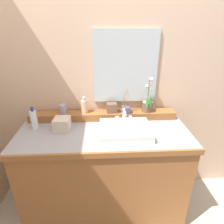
% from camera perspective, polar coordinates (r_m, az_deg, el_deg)
% --- Properties ---
extents(floor, '(2.97, 3.78, 0.10)m').
position_cam_1_polar(floor, '(2.25, -2.02, -26.80)').
color(floor, '#C0B6A1').
rests_on(floor, ground).
extents(wall_back, '(2.97, 0.20, 2.69)m').
position_cam_1_polar(wall_back, '(1.84, -2.98, 13.41)').
color(wall_back, '#D7B193').
rests_on(wall_back, ground).
extents(vanity_cabinet, '(1.44, 0.62, 0.90)m').
position_cam_1_polar(vanity_cabinet, '(1.88, -2.25, -17.36)').
color(vanity_cabinet, '#9A5B2F').
rests_on(vanity_cabinet, ground).
extents(back_ledge, '(1.35, 0.13, 0.07)m').
position_cam_1_polar(back_ledge, '(1.80, -2.64, -1.00)').
color(back_ledge, '#9A5B2F').
rests_on(back_ledge, vanity_cabinet).
extents(sink_basin, '(0.41, 0.33, 0.26)m').
position_cam_1_polar(sink_basin, '(1.56, 3.96, -5.63)').
color(sink_basin, white).
rests_on(sink_basin, vanity_cabinet).
extents(potted_plant, '(0.10, 0.12, 0.32)m').
position_cam_1_polar(potted_plant, '(1.81, 10.51, 2.49)').
color(potted_plant, brown).
rests_on(potted_plant, back_ledge).
extents(soap_dispenser, '(0.06, 0.06, 0.15)m').
position_cam_1_polar(soap_dispenser, '(1.77, -8.22, 1.71)').
color(soap_dispenser, '#DEB38C').
rests_on(soap_dispenser, back_ledge).
extents(tumbler_cup, '(0.06, 0.06, 0.09)m').
position_cam_1_polar(tumbler_cup, '(1.79, -14.39, 0.77)').
color(tumbler_cup, '#978FA7').
rests_on(tumbler_cup, back_ledge).
extents(reed_diffuser, '(0.10, 0.08, 0.23)m').
position_cam_1_polar(reed_diffuser, '(1.77, 4.17, 0.77)').
color(reed_diffuser, '#524658').
rests_on(reed_diffuser, back_ledge).
extents(trinket_box, '(0.10, 0.08, 0.09)m').
position_cam_1_polar(trinket_box, '(1.77, -0.10, 1.27)').
color(trinket_box, brown).
rests_on(trinket_box, back_ledge).
extents(lotion_bottle, '(0.06, 0.06, 0.20)m').
position_cam_1_polar(lotion_bottle, '(1.75, -22.18, -2.03)').
color(lotion_bottle, white).
rests_on(lotion_bottle, vanity_cabinet).
extents(tissue_box, '(0.14, 0.14, 0.10)m').
position_cam_1_polar(tissue_box, '(1.67, -14.61, -3.47)').
color(tissue_box, beige).
rests_on(tissue_box, vanity_cabinet).
extents(mirror, '(0.57, 0.02, 0.63)m').
position_cam_1_polar(mirror, '(1.74, 3.99, 13.06)').
color(mirror, silver).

